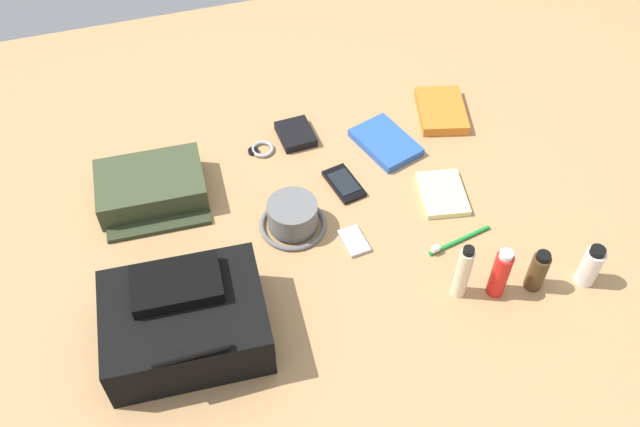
# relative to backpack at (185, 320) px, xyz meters

# --- Properties ---
(ground_plane) EXTENTS (2.64, 2.02, 0.02)m
(ground_plane) POSITION_rel_backpack_xyz_m (-0.36, -0.22, -0.08)
(ground_plane) COLOR #AA8051
(ground_plane) RESTS_ON ground
(backpack) EXTENTS (0.35, 0.28, 0.15)m
(backpack) POSITION_rel_backpack_xyz_m (0.00, 0.00, 0.00)
(backpack) COLOR black
(backpack) RESTS_ON ground_plane
(toiletry_pouch) EXTENTS (0.27, 0.23, 0.07)m
(toiletry_pouch) POSITION_rel_backpack_xyz_m (0.02, -0.43, -0.03)
(toiletry_pouch) COLOR #384228
(toiletry_pouch) RESTS_ON ground_plane
(bucket_hat) EXTENTS (0.16, 0.16, 0.08)m
(bucket_hat) POSITION_rel_backpack_xyz_m (-0.30, -0.23, -0.03)
(bucket_hat) COLOR slate
(bucket_hat) RESTS_ON ground_plane
(toothpaste_tube) EXTENTS (0.04, 0.04, 0.12)m
(toothpaste_tube) POSITION_rel_backpack_xyz_m (-0.89, 0.11, -0.01)
(toothpaste_tube) COLOR white
(toothpaste_tube) RESTS_ON ground_plane
(cologne_bottle) EXTENTS (0.04, 0.04, 0.12)m
(cologne_bottle) POSITION_rel_backpack_xyz_m (-0.77, 0.09, -0.01)
(cologne_bottle) COLOR #473319
(cologne_bottle) RESTS_ON ground_plane
(sunscreen_spray) EXTENTS (0.04, 0.04, 0.14)m
(sunscreen_spray) POSITION_rel_backpack_xyz_m (-0.68, 0.08, 0.00)
(sunscreen_spray) COLOR red
(sunscreen_spray) RESTS_ON ground_plane
(lotion_bottle) EXTENTS (0.03, 0.03, 0.16)m
(lotion_bottle) POSITION_rel_backpack_xyz_m (-0.60, 0.06, 0.01)
(lotion_bottle) COLOR beige
(lotion_bottle) RESTS_ON ground_plane
(paperback_novel) EXTENTS (0.17, 0.21, 0.03)m
(paperback_novel) POSITION_rel_backpack_xyz_m (-0.80, -0.51, -0.05)
(paperback_novel) COLOR orange
(paperback_novel) RESTS_ON ground_plane
(travel_guidebook) EXTENTS (0.17, 0.21, 0.02)m
(travel_guidebook) POSITION_rel_backpack_xyz_m (-0.61, -0.44, -0.06)
(travel_guidebook) COLOR blue
(travel_guidebook) RESTS_ON ground_plane
(cell_phone) EXTENTS (0.09, 0.13, 0.01)m
(cell_phone) POSITION_rel_backpack_xyz_m (-0.46, -0.33, -0.06)
(cell_phone) COLOR black
(cell_phone) RESTS_ON ground_plane
(media_player) EXTENTS (0.06, 0.09, 0.01)m
(media_player) POSITION_rel_backpack_xyz_m (-0.42, -0.14, -0.06)
(media_player) COLOR #B7B7BC
(media_player) RESTS_ON ground_plane
(wristwatch) EXTENTS (0.07, 0.06, 0.01)m
(wristwatch) POSITION_rel_backpack_xyz_m (-0.28, -0.51, -0.06)
(wristwatch) COLOR #99999E
(wristwatch) RESTS_ON ground_plane
(toothbrush) EXTENTS (0.17, 0.05, 0.02)m
(toothbrush) POSITION_rel_backpack_xyz_m (-0.66, -0.07, -0.06)
(toothbrush) COLOR #198C33
(toothbrush) RESTS_ON ground_plane
(wallet) EXTENTS (0.10, 0.11, 0.02)m
(wallet) POSITION_rel_backpack_xyz_m (-0.39, -0.54, -0.05)
(wallet) COLOR black
(wallet) RESTS_ON ground_plane
(notepad) EXTENTS (0.13, 0.17, 0.02)m
(notepad) POSITION_rel_backpack_xyz_m (-0.69, -0.22, -0.06)
(notepad) COLOR beige
(notepad) RESTS_ON ground_plane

